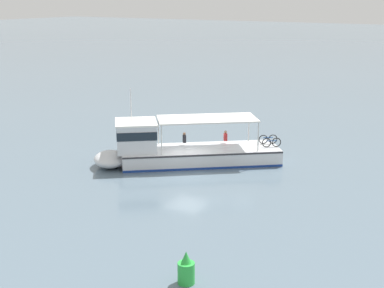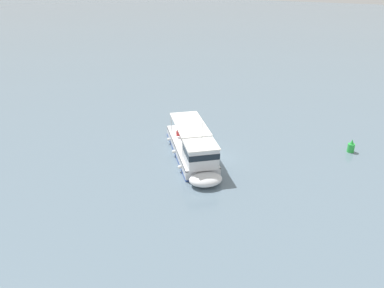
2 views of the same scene
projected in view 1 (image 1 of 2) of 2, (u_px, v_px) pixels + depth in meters
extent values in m
plane|color=slate|center=(187.00, 170.00, 36.78)|extent=(400.00, 400.00, 0.00)
cube|color=silver|center=(201.00, 156.00, 38.09)|extent=(10.37, 9.34, 1.10)
ellipsoid|color=silver|center=(110.00, 159.00, 37.29)|extent=(3.57, 3.67, 1.01)
cube|color=navy|center=(201.00, 162.00, 38.21)|extent=(10.39, 9.37, 0.16)
cube|color=#2D2D33|center=(201.00, 149.00, 37.97)|extent=(10.40, 9.39, 0.10)
cube|color=silver|center=(136.00, 137.00, 37.13)|extent=(3.74, 3.75, 1.90)
cube|color=#19232D|center=(136.00, 132.00, 37.04)|extent=(3.81, 3.83, 0.56)
cube|color=white|center=(136.00, 122.00, 36.87)|extent=(3.96, 3.98, 0.12)
cube|color=white|center=(207.00, 119.00, 37.47)|extent=(7.04, 6.54, 0.10)
cylinder|color=silver|center=(162.00, 140.00, 36.02)|extent=(0.08, 0.08, 2.00)
cylinder|color=silver|center=(158.00, 130.00, 38.62)|extent=(0.08, 0.08, 2.00)
cylinder|color=silver|center=(258.00, 137.00, 36.86)|extent=(0.08, 0.08, 2.00)
cylinder|color=silver|center=(249.00, 128.00, 39.46)|extent=(0.08, 0.08, 2.00)
cylinder|color=silver|center=(131.00, 105.00, 36.52)|extent=(0.06, 0.06, 2.20)
sphere|color=white|center=(150.00, 151.00, 39.37)|extent=(0.36, 0.36, 0.36)
sphere|color=white|center=(196.00, 149.00, 39.79)|extent=(0.36, 0.36, 0.36)
sphere|color=white|center=(237.00, 148.00, 40.19)|extent=(0.36, 0.36, 0.36)
torus|color=black|center=(267.00, 143.00, 38.02)|extent=(0.55, 0.47, 0.66)
torus|color=black|center=(276.00, 142.00, 38.11)|extent=(0.55, 0.47, 0.66)
cylinder|color=#1E478C|center=(272.00, 141.00, 38.03)|extent=(0.58, 0.49, 0.06)
torus|color=black|center=(263.00, 139.00, 38.88)|extent=(0.55, 0.47, 0.66)
torus|color=black|center=(273.00, 139.00, 38.97)|extent=(0.55, 0.47, 0.66)
cylinder|color=#1E478C|center=(268.00, 138.00, 38.89)|extent=(0.58, 0.49, 0.06)
cube|color=red|center=(225.00, 137.00, 38.99)|extent=(0.37, 0.39, 0.52)
sphere|color=#9E7051|center=(226.00, 132.00, 38.89)|extent=(0.20, 0.20, 0.20)
cube|color=black|center=(184.00, 139.00, 38.52)|extent=(0.37, 0.39, 0.52)
sphere|color=#9E7051|center=(184.00, 134.00, 38.42)|extent=(0.20, 0.20, 0.20)
cylinder|color=green|center=(186.00, 273.00, 22.18)|extent=(0.70, 0.70, 0.90)
cone|color=green|center=(186.00, 257.00, 22.00)|extent=(0.42, 0.42, 0.50)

